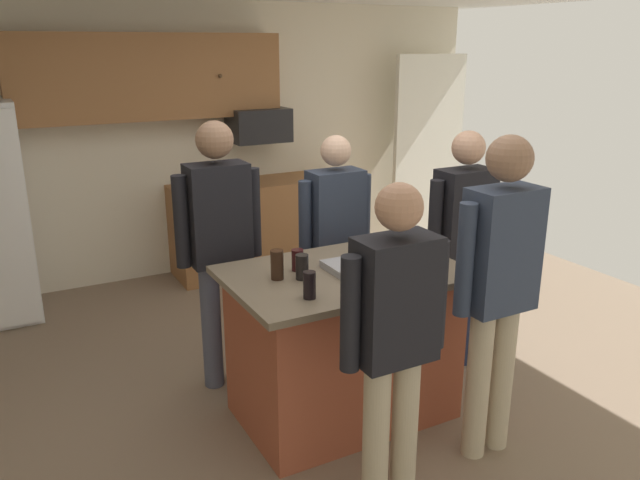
{
  "coord_description": "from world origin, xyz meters",
  "views": [
    {
      "loc": [
        -1.8,
        -3.23,
        2.21
      ],
      "look_at": [
        -0.04,
        0.04,
        1.05
      ],
      "focal_mm": 35.42,
      "sensor_mm": 36.0,
      "label": 1
    }
  ],
  "objects": [
    {
      "name": "floor",
      "position": [
        0.0,
        0.0,
        0.0
      ],
      "size": [
        7.04,
        7.04,
        0.0
      ],
      "primitive_type": "plane",
      "color": "#7F6B56",
      "rests_on": "ground"
    },
    {
      "name": "back_wall",
      "position": [
        0.0,
        2.8,
        1.3
      ],
      "size": [
        6.4,
        0.1,
        2.6
      ],
      "primitive_type": "cube",
      "color": "beige",
      "rests_on": "ground"
    },
    {
      "name": "french_door_window_panel",
      "position": [
        2.6,
        2.4,
        1.1
      ],
      "size": [
        0.9,
        0.06,
        2.0
      ],
      "primitive_type": "cube",
      "color": "white",
      "rests_on": "ground"
    },
    {
      "name": "cabinet_run_upper",
      "position": [
        -0.4,
        2.6,
        1.93
      ],
      "size": [
        2.4,
        0.38,
        0.75
      ],
      "color": "#936038"
    },
    {
      "name": "cabinet_run_lower",
      "position": [
        0.6,
        2.48,
        0.45
      ],
      "size": [
        1.8,
        0.63,
        0.9
      ],
      "color": "#936038",
      "rests_on": "ground"
    },
    {
      "name": "microwave_over_range",
      "position": [
        0.6,
        2.5,
        1.45
      ],
      "size": [
        0.56,
        0.4,
        0.32
      ],
      "primitive_type": "cube",
      "color": "black"
    },
    {
      "name": "kitchen_island",
      "position": [
        -0.04,
        -0.26,
        0.48
      ],
      "size": [
        1.37,
        0.92,
        0.95
      ],
      "color": "#9E4C33",
      "rests_on": "ground"
    },
    {
      "name": "person_host_foreground",
      "position": [
        0.97,
        -0.1,
        0.97
      ],
      "size": [
        0.57,
        0.22,
        1.68
      ],
      "rotation": [
        0.0,
        0.0,
        -2.99
      ],
      "color": "#232D4C",
      "rests_on": "ground"
    },
    {
      "name": "person_guest_left",
      "position": [
        -0.55,
        0.45,
        1.03
      ],
      "size": [
        0.57,
        0.23,
        1.77
      ],
      "rotation": [
        0.0,
        0.0,
        -0.95
      ],
      "color": "#4C5166",
      "rests_on": "ground"
    },
    {
      "name": "person_elder_center",
      "position": [
        -0.24,
        -1.05,
        0.94
      ],
      "size": [
        0.57,
        0.22,
        1.64
      ],
      "rotation": [
        0.0,
        0.0,
        1.33
      ],
      "color": "tan",
      "rests_on": "ground"
    },
    {
      "name": "person_guest_right",
      "position": [
        0.33,
        0.5,
        0.93
      ],
      "size": [
        0.57,
        0.22,
        1.62
      ],
      "rotation": [
        0.0,
        0.0,
        -2.02
      ],
      "color": "tan",
      "rests_on": "ground"
    },
    {
      "name": "person_guest_by_door",
      "position": [
        0.48,
        -0.96,
        1.04
      ],
      "size": [
        0.57,
        0.24,
        1.79
      ],
      "rotation": [
        0.0,
        0.0,
        2.21
      ],
      "color": "tan",
      "rests_on": "ground"
    },
    {
      "name": "glass_dark_ale",
      "position": [
        -0.41,
        -0.53,
        1.02
      ],
      "size": [
        0.07,
        0.07,
        0.15
      ],
      "color": "black",
      "rests_on": "kitchen_island"
    },
    {
      "name": "glass_stout_tall",
      "position": [
        -0.28,
        -0.12,
        1.01
      ],
      "size": [
        0.07,
        0.07,
        0.13
      ],
      "color": "black",
      "rests_on": "kitchen_island"
    },
    {
      "name": "glass_pilsner",
      "position": [
        -0.44,
        -0.19,
        1.03
      ],
      "size": [
        0.07,
        0.07,
        0.17
      ],
      "color": "black",
      "rests_on": "kitchen_island"
    },
    {
      "name": "glass_short_whisky",
      "position": [
        -0.32,
        -0.26,
        1.02
      ],
      "size": [
        0.07,
        0.07,
        0.14
      ],
      "color": "black",
      "rests_on": "kitchen_island"
    },
    {
      "name": "serving_tray",
      "position": [
        0.08,
        -0.28,
        0.97
      ],
      "size": [
        0.44,
        0.3,
        0.04
      ],
      "color": "#B7B7BC",
      "rests_on": "kitchen_island"
    }
  ]
}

